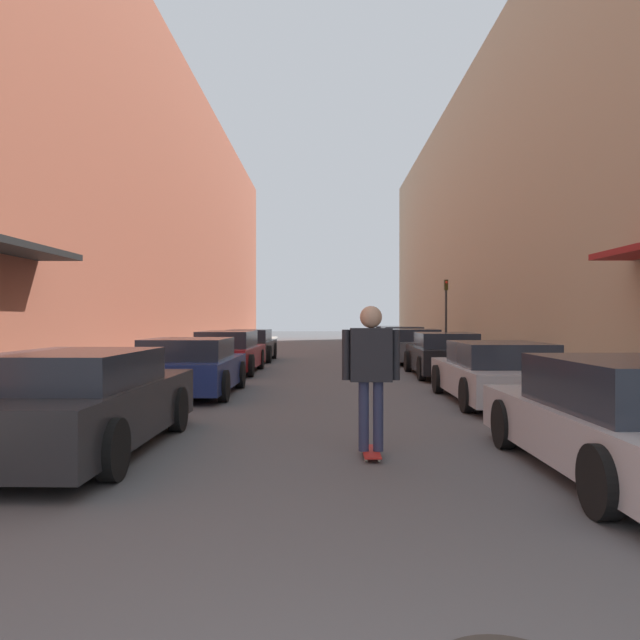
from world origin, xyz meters
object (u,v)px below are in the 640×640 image
parked_car_right_4 (401,342)px  parked_car_left_0 (81,403)px  parked_car_left_1 (190,367)px  parked_car_right_1 (497,373)px  parked_car_right_0 (632,421)px  traffic_light (446,308)px  parked_car_left_3 (250,346)px  parked_car_right_5 (388,338)px  parked_car_right_2 (444,355)px  parked_car_left_2 (228,353)px  skateboarder (371,364)px  parked_car_right_3 (413,347)px

parked_car_right_4 → parked_car_left_0: bearing=-107.7°
parked_car_left_1 → parked_car_right_1: (6.41, -1.17, -0.02)m
parked_car_right_0 → traffic_light: size_ratio=1.43×
parked_car_left_3 → traffic_light: traffic_light is taller
parked_car_left_0 → parked_car_left_1: size_ratio=1.15×
parked_car_left_0 → parked_car_left_1: parked_car_left_0 is taller
parked_car_left_0 → parked_car_right_5: size_ratio=0.96×
parked_car_right_0 → traffic_light: traffic_light is taller
parked_car_left_1 → parked_car_left_3: (0.03, 10.70, -0.00)m
parked_car_right_2 → parked_car_right_0: bearing=-91.0°
parked_car_right_2 → parked_car_right_5: size_ratio=0.94×
parked_car_left_0 → traffic_light: bearing=66.7°
parked_car_right_1 → parked_car_right_4: parked_car_right_4 is taller
parked_car_left_2 → skateboarder: 12.06m
parked_car_right_3 → parked_car_right_5: bearing=89.4°
parked_car_left_3 → parked_car_right_0: size_ratio=0.86×
parked_car_left_0 → parked_car_right_2: parked_car_left_0 is taller
parked_car_right_1 → parked_car_right_2: size_ratio=1.03×
parked_car_right_1 → parked_car_right_4: 15.56m
parked_car_left_3 → parked_car_right_3: parked_car_right_3 is taller
parked_car_left_3 → parked_car_right_4: (6.37, 3.70, 0.02)m
parked_car_right_0 → parked_car_right_4: bearing=89.5°
parked_car_right_3 → skateboarder: bearing=-99.8°
parked_car_left_1 → parked_car_right_2: 7.82m
parked_car_left_0 → parked_car_left_2: (0.08, 11.31, -0.01)m
parked_car_left_0 → parked_car_right_3: bearing=67.8°
parked_car_right_5 → traffic_light: size_ratio=1.48×
parked_car_right_4 → traffic_light: (1.80, -1.08, 1.51)m
parked_car_left_0 → parked_car_left_2: parked_car_left_2 is taller
parked_car_left_0 → parked_car_right_2: (6.50, 10.32, -0.01)m
parked_car_left_0 → traffic_light: traffic_light is taller
parked_car_left_0 → parked_car_left_3: 16.57m
parked_car_right_5 → skateboarder: bearing=-96.2°
parked_car_left_0 → parked_car_right_0: parked_car_left_0 is taller
parked_car_right_0 → parked_car_right_5: size_ratio=0.96×
parked_car_right_2 → parked_car_right_3: bearing=91.8°
parked_car_left_0 → parked_car_left_3: size_ratio=1.16×
parked_car_right_2 → skateboarder: skateboarder is taller
parked_car_right_1 → parked_car_right_3: 10.82m
parked_car_left_3 → parked_car_right_0: 18.80m
skateboarder → parked_car_right_0: bearing=-20.1°
parked_car_right_0 → skateboarder: bearing=159.9°
parked_car_right_5 → traffic_light: bearing=-75.2°
parked_car_right_2 → skateboarder: size_ratio=2.44×
parked_car_right_1 → parked_car_right_4: (-0.02, 15.56, 0.03)m
parked_car_right_3 → parked_car_right_5: size_ratio=0.87×
parked_car_left_2 → parked_car_right_1: parked_car_left_2 is taller
parked_car_right_5 → parked_car_right_3: bearing=-90.6°
parked_car_left_2 → parked_car_left_3: (0.03, 5.25, -0.02)m
parked_car_left_3 → parked_car_right_3: size_ratio=0.95×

